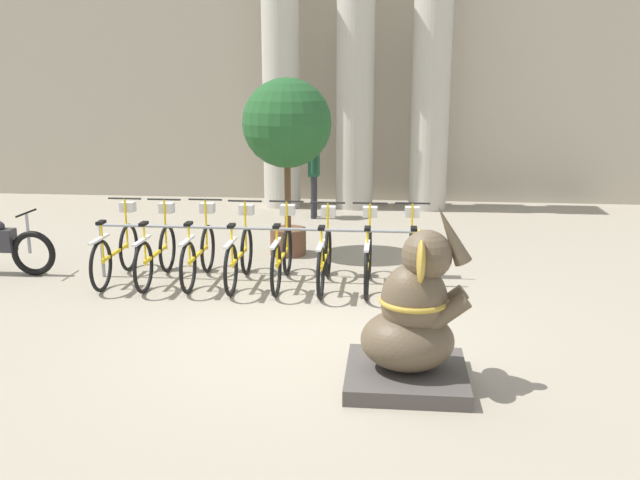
{
  "coord_description": "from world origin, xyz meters",
  "views": [
    {
      "loc": [
        0.79,
        -7.4,
        2.85
      ],
      "look_at": [
        0.01,
        0.32,
        1.0
      ],
      "focal_mm": 40.0,
      "sensor_mm": 36.0,
      "label": 1
    }
  ],
  "objects_px": {
    "bicycle_0": "(116,251)",
    "bicycle_2": "(199,252)",
    "bicycle_3": "(240,254)",
    "elephant_statue": "(413,324)",
    "bicycle_6": "(368,257)",
    "potted_tree": "(287,129)",
    "bicycle_7": "(412,257)",
    "person_pedestrian": "(314,166)",
    "bicycle_5": "(325,257)",
    "bicycle_4": "(282,255)",
    "bicycle_1": "(157,252)"
  },
  "relations": [
    {
      "from": "elephant_statue",
      "to": "potted_tree",
      "type": "bearing_deg",
      "value": 111.55
    },
    {
      "from": "elephant_statue",
      "to": "bicycle_0",
      "type": "bearing_deg",
      "value": 143.08
    },
    {
      "from": "bicycle_5",
      "to": "bicycle_6",
      "type": "bearing_deg",
      "value": 1.76
    },
    {
      "from": "bicycle_0",
      "to": "bicycle_1",
      "type": "bearing_deg",
      "value": -1.71
    },
    {
      "from": "bicycle_1",
      "to": "bicycle_5",
      "type": "relative_size",
      "value": 1.0
    },
    {
      "from": "bicycle_5",
      "to": "bicycle_2",
      "type": "bearing_deg",
      "value": 177.86
    },
    {
      "from": "bicycle_0",
      "to": "bicycle_6",
      "type": "distance_m",
      "value": 3.49
    },
    {
      "from": "bicycle_1",
      "to": "bicycle_2",
      "type": "bearing_deg",
      "value": 4.98
    },
    {
      "from": "bicycle_0",
      "to": "bicycle_1",
      "type": "xyz_separation_m",
      "value": [
        0.58,
        -0.02,
        0.0
      ]
    },
    {
      "from": "elephant_statue",
      "to": "bicycle_1",
      "type": "bearing_deg",
      "value": 138.84
    },
    {
      "from": "bicycle_3",
      "to": "bicycle_7",
      "type": "distance_m",
      "value": 2.33
    },
    {
      "from": "bicycle_2",
      "to": "person_pedestrian",
      "type": "relative_size",
      "value": 1.0
    },
    {
      "from": "bicycle_1",
      "to": "person_pedestrian",
      "type": "bearing_deg",
      "value": 69.81
    },
    {
      "from": "bicycle_2",
      "to": "person_pedestrian",
      "type": "bearing_deg",
      "value": 76.34
    },
    {
      "from": "bicycle_5",
      "to": "bicycle_7",
      "type": "height_order",
      "value": "same"
    },
    {
      "from": "elephant_statue",
      "to": "potted_tree",
      "type": "distance_m",
      "value": 5.18
    },
    {
      "from": "bicycle_3",
      "to": "bicycle_4",
      "type": "distance_m",
      "value": 0.58
    },
    {
      "from": "potted_tree",
      "to": "bicycle_7",
      "type": "bearing_deg",
      "value": -39.93
    },
    {
      "from": "bicycle_0",
      "to": "bicycle_6",
      "type": "height_order",
      "value": "same"
    },
    {
      "from": "person_pedestrian",
      "to": "bicycle_6",
      "type": "bearing_deg",
      "value": -74.91
    },
    {
      "from": "bicycle_0",
      "to": "bicycle_7",
      "type": "distance_m",
      "value": 4.08
    },
    {
      "from": "bicycle_4",
      "to": "bicycle_7",
      "type": "xyz_separation_m",
      "value": [
        1.75,
        0.03,
        0.0
      ]
    },
    {
      "from": "potted_tree",
      "to": "bicycle_3",
      "type": "bearing_deg",
      "value": -104.38
    },
    {
      "from": "bicycle_1",
      "to": "potted_tree",
      "type": "height_order",
      "value": "potted_tree"
    },
    {
      "from": "person_pedestrian",
      "to": "bicycle_7",
      "type": "bearing_deg",
      "value": -68.12
    },
    {
      "from": "bicycle_2",
      "to": "bicycle_3",
      "type": "height_order",
      "value": "same"
    },
    {
      "from": "bicycle_2",
      "to": "bicycle_3",
      "type": "distance_m",
      "value": 0.59
    },
    {
      "from": "bicycle_0",
      "to": "bicycle_3",
      "type": "relative_size",
      "value": 1.0
    },
    {
      "from": "bicycle_5",
      "to": "potted_tree",
      "type": "height_order",
      "value": "potted_tree"
    },
    {
      "from": "bicycle_7",
      "to": "person_pedestrian",
      "type": "xyz_separation_m",
      "value": [
        -1.81,
        4.52,
        0.61
      ]
    },
    {
      "from": "bicycle_6",
      "to": "potted_tree",
      "type": "xyz_separation_m",
      "value": [
        -1.32,
        1.64,
        1.56
      ]
    },
    {
      "from": "bicycle_3",
      "to": "potted_tree",
      "type": "bearing_deg",
      "value": 75.62
    },
    {
      "from": "bicycle_3",
      "to": "bicycle_4",
      "type": "bearing_deg",
      "value": 3.41
    },
    {
      "from": "bicycle_2",
      "to": "bicycle_6",
      "type": "height_order",
      "value": "same"
    },
    {
      "from": "bicycle_7",
      "to": "potted_tree",
      "type": "xyz_separation_m",
      "value": [
        -1.9,
        1.59,
        1.56
      ]
    },
    {
      "from": "bicycle_0",
      "to": "bicycle_2",
      "type": "xyz_separation_m",
      "value": [
        1.16,
        0.03,
        0.0
      ]
    },
    {
      "from": "bicycle_2",
      "to": "potted_tree",
      "type": "bearing_deg",
      "value": 57.77
    },
    {
      "from": "bicycle_1",
      "to": "elephant_statue",
      "type": "distance_m",
      "value": 4.55
    },
    {
      "from": "bicycle_3",
      "to": "person_pedestrian",
      "type": "xyz_separation_m",
      "value": [
        0.52,
        4.58,
        0.61
      ]
    },
    {
      "from": "bicycle_7",
      "to": "elephant_statue",
      "type": "distance_m",
      "value": 3.05
    },
    {
      "from": "bicycle_7",
      "to": "elephant_statue",
      "type": "height_order",
      "value": "elephant_statue"
    },
    {
      "from": "potted_tree",
      "to": "bicycle_6",
      "type": "bearing_deg",
      "value": -51.19
    },
    {
      "from": "bicycle_0",
      "to": "potted_tree",
      "type": "distance_m",
      "value": 3.13
    },
    {
      "from": "bicycle_2",
      "to": "bicycle_4",
      "type": "height_order",
      "value": "same"
    },
    {
      "from": "bicycle_0",
      "to": "bicycle_2",
      "type": "relative_size",
      "value": 1.0
    },
    {
      "from": "bicycle_5",
      "to": "elephant_statue",
      "type": "bearing_deg",
      "value": -69.85
    },
    {
      "from": "bicycle_1",
      "to": "bicycle_5",
      "type": "xyz_separation_m",
      "value": [
        2.33,
        -0.01,
        0.0
      ]
    },
    {
      "from": "bicycle_3",
      "to": "elephant_statue",
      "type": "xyz_separation_m",
      "value": [
        2.26,
        -2.98,
        0.17
      ]
    },
    {
      "from": "bicycle_0",
      "to": "bicycle_4",
      "type": "xyz_separation_m",
      "value": [
        2.33,
        0.01,
        0.0
      ]
    },
    {
      "from": "person_pedestrian",
      "to": "bicycle_3",
      "type": "bearing_deg",
      "value": -96.43
    }
  ]
}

